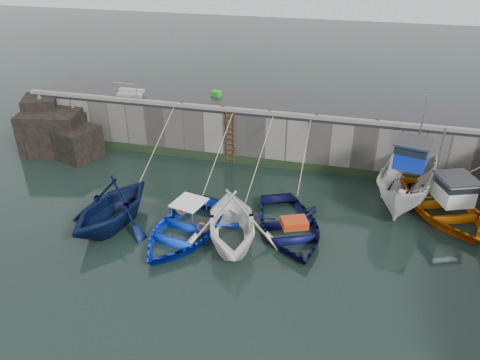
% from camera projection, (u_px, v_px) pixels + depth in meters
% --- Properties ---
extents(ground, '(120.00, 120.00, 0.00)m').
position_uv_depth(ground, '(213.00, 274.00, 18.88)').
color(ground, black).
rests_on(ground, ground).
extents(quay_back, '(30.00, 5.00, 3.00)m').
position_uv_depth(quay_back, '(273.00, 127.00, 28.79)').
color(quay_back, slate).
rests_on(quay_back, ground).
extents(road_back, '(30.00, 5.00, 0.16)m').
position_uv_depth(road_back, '(274.00, 102.00, 28.03)').
color(road_back, black).
rests_on(road_back, quay_back).
extents(kerb_back, '(30.00, 0.30, 0.20)m').
position_uv_depth(kerb_back, '(266.00, 113.00, 25.95)').
color(kerb_back, slate).
rests_on(kerb_back, road_back).
extents(algae_back, '(30.00, 0.08, 0.50)m').
position_uv_depth(algae_back, '(264.00, 162.00, 27.23)').
color(algae_back, black).
rests_on(algae_back, ground).
extents(rock_outcrop, '(5.85, 4.24, 3.41)m').
position_uv_depth(rock_outcrop, '(57.00, 130.00, 28.87)').
color(rock_outcrop, black).
rests_on(rock_outcrop, ground).
extents(ladder, '(0.51, 0.08, 3.20)m').
position_uv_depth(ladder, '(230.00, 138.00, 26.99)').
color(ladder, '#3F1E0F').
rests_on(ladder, ground).
extents(boat_near_white, '(5.29, 5.84, 2.69)m').
position_uv_depth(boat_near_white, '(114.00, 224.00, 22.03)').
color(boat_near_white, '#091438').
rests_on(boat_near_white, ground).
extents(boat_near_white_rope, '(0.04, 5.85, 3.10)m').
position_uv_depth(boat_near_white_rope, '(158.00, 175.00, 26.38)').
color(boat_near_white_rope, tan).
rests_on(boat_near_white_rope, ground).
extents(boat_near_blue, '(5.18, 6.40, 1.17)m').
position_uv_depth(boat_near_blue, '(185.00, 235.00, 21.29)').
color(boat_near_blue, '#0E35D3').
rests_on(boat_near_blue, ground).
extents(boat_near_blue_rope, '(0.04, 5.81, 3.10)m').
position_uv_depth(boat_near_blue_rope, '(217.00, 182.00, 25.63)').
color(boat_near_blue_rope, tan).
rests_on(boat_near_blue_rope, ground).
extents(boat_near_blacktrim, '(5.92, 6.37, 2.75)m').
position_uv_depth(boat_near_blacktrim, '(231.00, 241.00, 20.85)').
color(boat_near_blacktrim, white).
rests_on(boat_near_blacktrim, ground).
extents(boat_near_blacktrim_rope, '(0.04, 5.77, 3.10)m').
position_uv_depth(boat_near_blacktrim_rope, '(256.00, 187.00, 25.16)').
color(boat_near_blacktrim_rope, tan).
rests_on(boat_near_blacktrim_rope, ground).
extents(boat_near_navy, '(5.86, 6.68, 1.15)m').
position_uv_depth(boat_near_navy, '(289.00, 232.00, 21.50)').
color(boat_near_navy, '#090B38').
rests_on(boat_near_navy, ground).
extents(boat_near_navy_rope, '(0.04, 4.59, 3.10)m').
position_uv_depth(boat_near_navy_rope, '(302.00, 187.00, 25.23)').
color(boat_near_navy_rope, tan).
rests_on(boat_near_navy_rope, ground).
extents(boat_far_white, '(4.08, 7.19, 5.62)m').
position_uv_depth(boat_far_white, '(408.00, 182.00, 23.41)').
color(boat_far_white, silver).
rests_on(boat_far_white, ground).
extents(boat_far_orange, '(6.47, 7.47, 4.30)m').
position_uv_depth(boat_far_orange, '(443.00, 205.00, 22.80)').
color(boat_far_orange, orange).
rests_on(boat_far_orange, ground).
extents(fish_crate, '(0.70, 0.59, 0.32)m').
position_uv_depth(fish_crate, '(216.00, 93.00, 28.70)').
color(fish_crate, '#229C1C').
rests_on(fish_crate, road_back).
extents(railing, '(1.60, 1.05, 1.00)m').
position_uv_depth(railing, '(130.00, 92.00, 28.76)').
color(railing, '#A5A8AD').
rests_on(railing, road_back).
extents(bollard_a, '(0.18, 0.18, 0.28)m').
position_uv_depth(bollard_a, '(182.00, 104.00, 27.11)').
color(bollard_a, '#3F1E0F').
rests_on(bollard_a, road_back).
extents(bollard_b, '(0.18, 0.18, 0.28)m').
position_uv_depth(bollard_b, '(223.00, 107.00, 26.56)').
color(bollard_b, '#3F1E0F').
rests_on(bollard_b, road_back).
extents(bollard_c, '(0.18, 0.18, 0.28)m').
position_uv_depth(bollard_c, '(270.00, 112.00, 25.97)').
color(bollard_c, '#3F1E0F').
rests_on(bollard_c, road_back).
extents(bollard_d, '(0.18, 0.18, 0.28)m').
position_uv_depth(bollard_d, '(317.00, 116.00, 25.40)').
color(bollard_d, '#3F1E0F').
rests_on(bollard_d, road_back).
extents(bollard_e, '(0.18, 0.18, 0.28)m').
position_uv_depth(bollard_e, '(377.00, 121.00, 24.69)').
color(bollard_e, '#3F1E0F').
rests_on(bollard_e, road_back).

